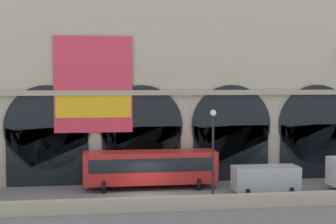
% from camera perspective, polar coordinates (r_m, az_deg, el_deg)
% --- Properties ---
extents(ground_plane, '(200.00, 200.00, 0.00)m').
position_cam_1_polar(ground_plane, '(38.62, -2.42, -9.76)').
color(ground_plane, slate).
extents(quay_parapet_wall, '(90.00, 0.70, 0.94)m').
position_cam_1_polar(quay_parapet_wall, '(34.38, -1.73, -10.64)').
color(quay_parapet_wall, '#B2A891').
rests_on(quay_parapet_wall, ground).
extents(station_building, '(49.71, 4.78, 20.59)m').
position_cam_1_polar(station_building, '(44.73, -3.31, 4.91)').
color(station_building, '#B2A891').
rests_on(station_building, ground).
extents(bus_center, '(11.00, 3.25, 3.10)m').
position_cam_1_polar(bus_center, '(40.96, -2.06, -6.44)').
color(bus_center, red).
rests_on(bus_center, ground).
extents(van_mideast, '(5.20, 2.48, 2.20)m').
position_cam_1_polar(van_mideast, '(39.97, 11.27, -7.54)').
color(van_mideast, '#ADB2B7').
rests_on(van_mideast, ground).
extents(street_lamp_quayside, '(0.44, 0.44, 6.90)m').
position_cam_1_polar(street_lamp_quayside, '(35.14, 5.25, -3.79)').
color(street_lamp_quayside, black).
rests_on(street_lamp_quayside, ground).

